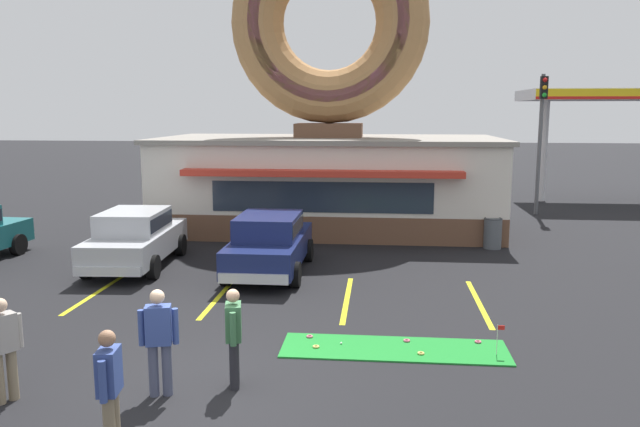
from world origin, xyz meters
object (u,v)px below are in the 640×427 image
(pedestrian_blue_sweater_man, at_px, (234,334))
(trash_bin, at_px, (493,233))
(pedestrian_beanie_man, at_px, (110,385))
(pedestrian_crossing_woman, at_px, (159,337))
(putting_flag_pin, at_px, (500,333))
(golf_ball, at_px, (341,343))
(car_silver, at_px, (136,236))
(pedestrian_leather_jacket_man, at_px, (3,345))
(car_navy, at_px, (270,241))
(traffic_light_pole, at_px, (541,126))

(pedestrian_blue_sweater_man, relative_size, trash_bin, 1.63)
(pedestrian_beanie_man, bearing_deg, pedestrian_crossing_woman, 87.92)
(putting_flag_pin, distance_m, pedestrian_crossing_woman, 5.83)
(putting_flag_pin, height_order, pedestrian_crossing_woman, pedestrian_crossing_woman)
(putting_flag_pin, bearing_deg, pedestrian_blue_sweater_man, -159.10)
(pedestrian_crossing_woman, bearing_deg, pedestrian_beanie_man, -92.08)
(golf_ball, height_order, pedestrian_beanie_man, pedestrian_beanie_man)
(car_silver, bearing_deg, pedestrian_leather_jacket_man, -81.31)
(car_navy, relative_size, pedestrian_beanie_man, 2.82)
(pedestrian_blue_sweater_man, bearing_deg, car_silver, 121.69)
(golf_ball, xyz_separation_m, trash_bin, (4.25, 8.80, 0.45))
(car_navy, xyz_separation_m, pedestrian_beanie_man, (-0.43, -9.02, 0.02))
(putting_flag_pin, xyz_separation_m, pedestrian_crossing_woman, (-5.43, -2.08, 0.49))
(car_silver, distance_m, traffic_light_pole, 17.03)
(car_silver, xyz_separation_m, pedestrian_leather_jacket_man, (1.25, -8.16, 0.01))
(golf_ball, distance_m, traffic_light_pole, 17.63)
(car_navy, distance_m, pedestrian_blue_sweater_man, 7.04)
(pedestrian_leather_jacket_man, xyz_separation_m, pedestrian_crossing_woman, (2.22, 0.43, 0.04))
(pedestrian_leather_jacket_man, bearing_deg, pedestrian_crossing_woman, 10.87)
(traffic_light_pole, bearing_deg, car_silver, -142.49)
(pedestrian_blue_sweater_man, xyz_separation_m, trash_bin, (5.81, 10.69, -0.38))
(golf_ball, relative_size, pedestrian_beanie_man, 0.03)
(putting_flag_pin, bearing_deg, traffic_light_pole, 74.44)
(putting_flag_pin, xyz_separation_m, pedestrian_blue_sweater_man, (-4.38, -1.67, 0.44))
(putting_flag_pin, distance_m, car_silver, 10.55)
(pedestrian_crossing_woman, bearing_deg, car_silver, 114.17)
(golf_ball, bearing_deg, pedestrian_crossing_woman, -138.69)
(putting_flag_pin, distance_m, car_navy, 7.36)
(pedestrian_beanie_man, relative_size, traffic_light_pole, 0.28)
(pedestrian_beanie_man, xyz_separation_m, traffic_light_pole, (9.91, 19.56, 2.82))
(pedestrian_leather_jacket_man, xyz_separation_m, trash_bin, (9.08, 11.52, -0.38))
(pedestrian_leather_jacket_man, relative_size, traffic_light_pole, 0.28)
(pedestrian_blue_sweater_man, bearing_deg, trash_bin, 61.49)
(trash_bin, bearing_deg, pedestrian_beanie_man, -118.57)
(putting_flag_pin, bearing_deg, car_navy, 133.50)
(pedestrian_blue_sweater_man, height_order, pedestrian_leather_jacket_man, pedestrian_leather_jacket_man)
(car_navy, distance_m, pedestrian_beanie_man, 9.03)
(putting_flag_pin, xyz_separation_m, trash_bin, (1.43, 9.02, 0.06))
(pedestrian_blue_sweater_man, xyz_separation_m, pedestrian_leather_jacket_man, (-3.28, -0.83, 0.01))
(golf_ball, xyz_separation_m, pedestrian_leather_jacket_man, (-4.84, -2.73, 0.83))
(golf_ball, distance_m, pedestrian_crossing_woman, 3.59)
(golf_ball, bearing_deg, traffic_light_pole, 65.19)
(car_navy, bearing_deg, golf_ball, -66.27)
(car_silver, relative_size, pedestrian_crossing_woman, 2.78)
(pedestrian_blue_sweater_man, relative_size, pedestrian_beanie_man, 0.98)
(trash_bin, bearing_deg, traffic_light_pole, 66.44)
(golf_ball, relative_size, putting_flag_pin, 0.08)
(car_navy, bearing_deg, pedestrian_blue_sweater_man, -84.43)
(pedestrian_beanie_man, bearing_deg, golf_ball, 55.62)
(putting_flag_pin, xyz_separation_m, pedestrian_leather_jacket_man, (-7.65, -2.50, 0.44))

